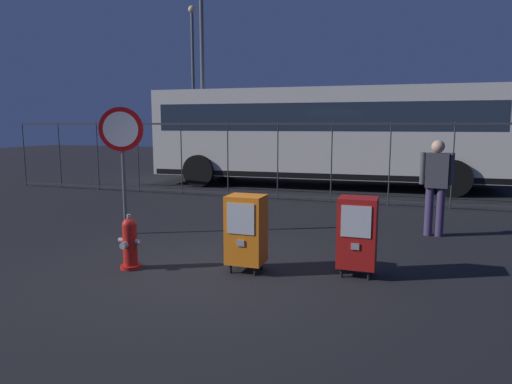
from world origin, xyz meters
name	(u,v)px	position (x,y,z in m)	size (l,w,h in m)	color
ground_plane	(206,269)	(0.00, 0.00, 0.00)	(60.00, 60.00, 0.00)	black
fire_hydrant	(130,243)	(-0.99, -0.28, 0.35)	(0.33, 0.31, 0.75)	red
newspaper_box_primary	(357,232)	(1.93, 0.41, 0.57)	(0.48, 0.42, 1.02)	black
newspaper_box_secondary	(246,229)	(0.53, 0.10, 0.57)	(0.48, 0.42, 1.02)	black
stop_sign	(122,144)	(-2.21, 1.38, 1.60)	(0.71, 0.31, 2.23)	#4C4F54
pedestrian	(436,182)	(2.97, 3.00, 0.95)	(0.55, 0.22, 1.67)	#382D51
fence_barrier	(304,161)	(0.00, 5.88, 1.02)	(18.03, 0.04, 2.00)	#2D2D33
bus_near	(323,132)	(-0.09, 8.88, 1.71)	(10.61, 3.18, 3.00)	beige
bus_far	(368,130)	(0.94, 13.06, 1.71)	(10.76, 4.04, 3.00)	#4C5156
street_light_near_left	(202,44)	(-4.37, 9.25, 4.65)	(0.32, 0.32, 8.14)	#4C4F54
street_light_near_right	(193,75)	(-6.90, 13.63, 4.12)	(0.32, 0.32, 7.12)	#4C4F54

